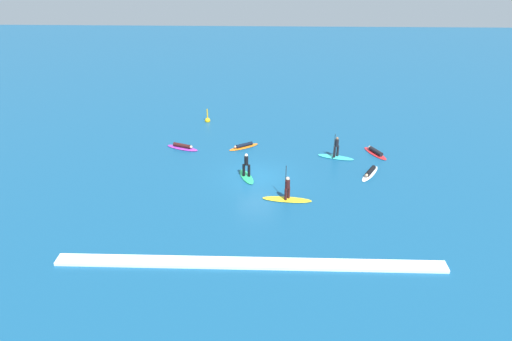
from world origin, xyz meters
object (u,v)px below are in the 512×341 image
object	(u,v)px
surfer_on_purple_board	(183,147)
surfer_on_white_board	(370,172)
surfer_on_red_board	(375,152)
surfer_on_orange_board	(244,146)
surfer_on_yellow_board	(287,195)
marker_buoy	(208,120)
surfer_on_teal_board	(336,154)
surfer_on_green_board	(246,172)

from	to	relation	value
surfer_on_purple_board	surfer_on_white_board	distance (m)	15.18
surfer_on_purple_board	surfer_on_red_board	distance (m)	15.66
surfer_on_orange_board	surfer_on_white_board	distance (m)	10.60
surfer_on_red_board	surfer_on_white_board	bearing A→B (deg)	137.41
surfer_on_yellow_board	marker_buoy	bearing A→B (deg)	-58.01
marker_buoy	surfer_on_teal_board	bearing A→B (deg)	-34.49
surfer_on_teal_board	surfer_on_green_board	xyz separation A→B (m)	(-6.88, -3.57, 0.07)
surfer_on_purple_board	surfer_on_orange_board	bearing A→B (deg)	25.86
surfer_on_yellow_board	surfer_on_green_board	world-z (taller)	surfer_on_yellow_board
surfer_on_orange_board	marker_buoy	world-z (taller)	marker_buoy
surfer_on_red_board	marker_buoy	size ratio (longest dim) A/B	2.02
surfer_on_teal_board	surfer_on_purple_board	distance (m)	12.46
surfer_on_white_board	surfer_on_red_board	world-z (taller)	surfer_on_red_board
surfer_on_green_board	surfer_on_purple_board	world-z (taller)	surfer_on_green_board
surfer_on_teal_board	surfer_on_white_board	xyz separation A→B (m)	(2.20, -2.80, -0.21)
marker_buoy	surfer_on_red_board	bearing A→B (deg)	-25.29
marker_buoy	surfer_on_yellow_board	bearing A→B (deg)	-63.87
surfer_on_teal_board	marker_buoy	xyz separation A→B (m)	(-11.06, 7.60, -0.18)
surfer_on_purple_board	marker_buoy	xyz separation A→B (m)	(1.32, 6.19, 0.04)
surfer_on_teal_board	surfer_on_yellow_board	bearing A→B (deg)	76.93
surfer_on_purple_board	marker_buoy	distance (m)	6.33
surfer_on_orange_board	surfer_on_purple_board	distance (m)	5.03
surfer_on_white_board	marker_buoy	size ratio (longest dim) A/B	2.06
surfer_on_teal_board	surfer_on_red_board	bearing A→B (deg)	-148.19
surfer_on_purple_board	surfer_on_white_board	world-z (taller)	surfer_on_purple_board
surfer_on_teal_board	surfer_on_green_board	size ratio (longest dim) A/B	1.16
surfer_on_white_board	surfer_on_green_board	bearing A→B (deg)	-55.82
surfer_on_yellow_board	surfer_on_white_board	world-z (taller)	surfer_on_yellow_board
surfer_on_orange_board	surfer_on_teal_board	distance (m)	7.58
surfer_on_green_board	marker_buoy	bearing A→B (deg)	-179.92
surfer_on_purple_board	surfer_on_red_board	world-z (taller)	surfer_on_red_board
surfer_on_teal_board	marker_buoy	world-z (taller)	surfer_on_teal_board
surfer_on_purple_board	surfer_on_yellow_board	bearing A→B (deg)	-22.59
surfer_on_yellow_board	surfer_on_green_board	bearing A→B (deg)	-42.30
surfer_on_teal_board	surfer_on_green_board	distance (m)	7.75
marker_buoy	surfer_on_white_board	bearing A→B (deg)	-38.09
surfer_on_yellow_board	surfer_on_teal_board	size ratio (longest dim) A/B	1.14
surfer_on_purple_board	surfer_on_teal_board	bearing A→B (deg)	15.25
surfer_on_red_board	surfer_on_green_board	bearing A→B (deg)	87.17
surfer_on_purple_board	surfer_on_red_board	size ratio (longest dim) A/B	1.05
surfer_on_white_board	surfer_on_red_board	distance (m)	3.78
surfer_on_orange_board	marker_buoy	size ratio (longest dim) A/B	1.92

